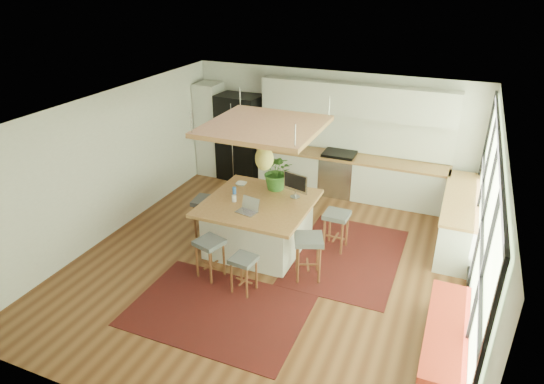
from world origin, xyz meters
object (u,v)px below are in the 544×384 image
at_px(stool_near_right, 244,272).
at_px(stool_right_front, 308,259).
at_px(stool_near_left, 210,258).
at_px(island_plant, 277,175).
at_px(monitor, 295,184).
at_px(microwave, 286,140).
at_px(laptop, 246,206).
at_px(stool_right_back, 336,231).
at_px(fridge, 242,141).
at_px(island, 259,224).
at_px(stool_left_side, 207,218).

xyz_separation_m(stool_near_right, stool_right_front, (0.81, 0.75, 0.00)).
height_order(stool_near_left, island_plant, island_plant).
distance_m(monitor, microwave, 2.64).
bearing_deg(island_plant, monitor, -24.64).
xyz_separation_m(laptop, island_plant, (0.13, 1.07, 0.16)).
bearing_deg(microwave, stool_near_right, -57.78).
distance_m(microwave, island_plant, 2.31).
relative_size(stool_near_right, stool_right_back, 0.86).
bearing_deg(monitor, fridge, 149.43).
distance_m(stool_near_right, microwave, 4.29).
bearing_deg(island, monitor, 37.79).
xyz_separation_m(stool_left_side, laptop, (1.09, -0.49, 0.70)).
bearing_deg(stool_near_right, island, 104.00).
distance_m(island, microwave, 2.95).
bearing_deg(microwave, laptop, -60.47).
xyz_separation_m(fridge, island, (1.72, -2.83, -0.46)).
bearing_deg(island, stool_right_back, 20.52).
height_order(stool_right_back, island_plant, island_plant).
bearing_deg(island_plant, laptop, -96.81).
bearing_deg(stool_right_back, island, -159.48).
bearing_deg(monitor, stool_left_side, -150.26).
bearing_deg(island, microwave, 101.26).
bearing_deg(stool_right_front, stool_near_left, -158.14).
height_order(island, stool_near_left, island).
bearing_deg(stool_left_side, laptop, -24.18).
relative_size(stool_right_front, island_plant, 1.07).
height_order(island, laptop, laptop).
bearing_deg(microwave, stool_left_side, -80.86).
bearing_deg(stool_right_back, stool_near_right, -118.61).
xyz_separation_m(fridge, stool_near_left, (1.36, -3.99, -0.57)).
height_order(stool_near_left, stool_right_back, stool_right_back).
height_order(stool_right_front, stool_left_side, stool_right_front).
xyz_separation_m(fridge, laptop, (1.70, -3.29, 0.12)).
relative_size(stool_left_side, microwave, 1.39).
height_order(island, stool_right_back, island).
bearing_deg(stool_near_left, island, 72.75).
distance_m(stool_right_front, microwave, 3.85).
relative_size(fridge, microwave, 3.77).
bearing_deg(microwave, island, -58.66).
xyz_separation_m(island, stool_right_front, (1.13, -0.56, -0.11)).
relative_size(island, stool_left_side, 2.44).
relative_size(fridge, island_plant, 2.87).
bearing_deg(stool_left_side, island_plant, 25.68).
distance_m(fridge, island, 3.34).
bearing_deg(laptop, monitor, 69.86).
xyz_separation_m(fridge, microwave, (1.16, -0.01, 0.18)).
xyz_separation_m(fridge, monitor, (2.25, -2.41, 0.26)).
bearing_deg(stool_right_back, stool_left_side, -169.14).
bearing_deg(island_plant, stool_near_right, -83.65).
xyz_separation_m(laptop, microwave, (-0.55, 3.28, 0.06)).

